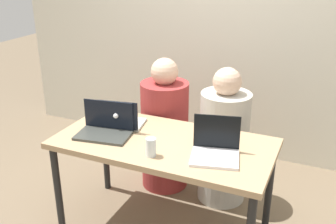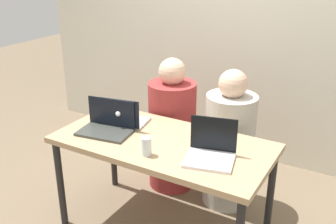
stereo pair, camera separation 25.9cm
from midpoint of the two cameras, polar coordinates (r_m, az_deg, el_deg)
name	(u,v)px [view 1 (the left image)]	position (r m, az deg, el deg)	size (l,w,h in m)	color
back_wall	(228,23)	(3.73, 6.75, 12.64)	(4.50, 0.10, 2.54)	silver
desk	(164,150)	(2.64, -3.46, -5.65)	(1.44, 0.72, 0.72)	tan
person_on_left	(165,131)	(3.27, -2.75, -2.85)	(0.48, 0.48, 1.12)	#9B302F
person_on_right	(224,143)	(3.10, 5.71, -4.59)	(0.47, 0.47, 1.10)	#B8B5A9
laptop_front_right	(215,148)	(2.40, 3.84, -5.36)	(0.34, 0.31, 0.24)	silver
laptop_front_left	(105,128)	(2.73, -11.81, -2.35)	(0.39, 0.28, 0.22)	#393C38
laptop_back_left	(121,120)	(2.83, -9.48, -1.24)	(0.34, 0.28, 0.22)	#B3B6B4
water_glass_center	(151,148)	(2.41, -5.58, -5.35)	(0.06, 0.06, 0.12)	silver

